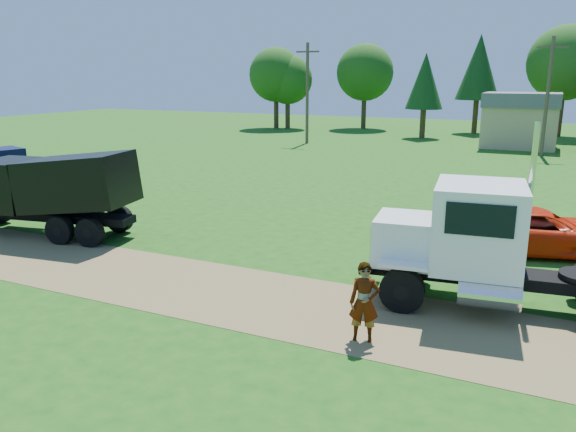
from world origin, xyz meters
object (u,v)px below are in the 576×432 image
at_px(navy_truck, 5,176).
at_px(white_semi_tractor, 480,245).
at_px(black_dump_truck, 47,189).
at_px(orange_pickup, 541,231).
at_px(spectator_a, 364,302).

bearing_deg(navy_truck, white_semi_tractor, 8.93).
bearing_deg(black_dump_truck, white_semi_tractor, -10.69).
xyz_separation_m(white_semi_tractor, orange_pickup, (1.43, 5.84, -0.92)).
distance_m(black_dump_truck, orange_pickup, 18.59).
height_order(black_dump_truck, spectator_a, black_dump_truck).
relative_size(white_semi_tractor, orange_pickup, 1.48).
xyz_separation_m(black_dump_truck, navy_truck, (-6.65, 3.37, -0.52)).
height_order(orange_pickup, spectator_a, spectator_a).
distance_m(white_semi_tractor, orange_pickup, 6.09).
xyz_separation_m(white_semi_tractor, black_dump_truck, (-16.23, 0.15, 0.15)).
xyz_separation_m(orange_pickup, spectator_a, (-3.58, -9.25, 0.18)).
distance_m(orange_pickup, spectator_a, 9.92).
height_order(white_semi_tractor, orange_pickup, white_semi_tractor).
xyz_separation_m(black_dump_truck, orange_pickup, (17.66, 5.70, -1.07)).
bearing_deg(black_dump_truck, navy_truck, 142.97).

